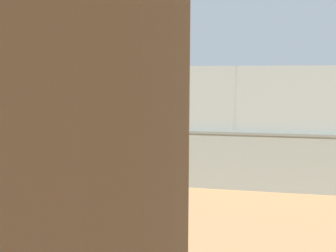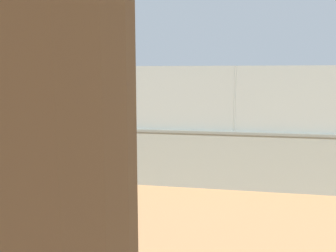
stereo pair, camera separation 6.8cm
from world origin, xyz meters
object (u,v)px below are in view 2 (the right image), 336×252
player_baseline_waiting (228,133)px  sports_ball (117,110)px  player_crossing_court (163,138)px  player_foreground_swinging (131,114)px

player_baseline_waiting → sports_ball: 9.33m
player_baseline_waiting → player_crossing_court: 3.05m
player_baseline_waiting → player_crossing_court: player_baseline_waiting is taller
player_foreground_swinging → player_baseline_waiting: size_ratio=0.86×
player_baseline_waiting → player_foreground_swinging: bearing=-49.0°
player_crossing_court → player_baseline_waiting: bearing=-150.6°
sports_ball → player_foreground_swinging: bearing=-99.9°
player_crossing_court → sports_ball: 8.70m
player_foreground_swinging → sports_ball: bearing=80.1°
player_foreground_swinging → player_baseline_waiting: (-6.89, 7.91, 0.15)m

